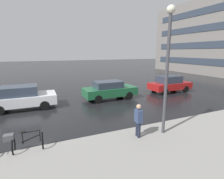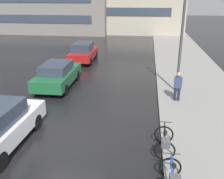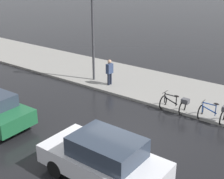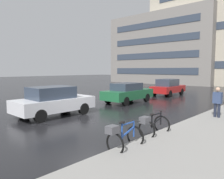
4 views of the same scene
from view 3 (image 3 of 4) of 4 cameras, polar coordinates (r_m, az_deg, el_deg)
ground_plane at (r=12.77m, az=3.15°, el=-9.73°), size 140.00×140.00×0.00m
sidewalk_kerb at (r=22.94m, az=-9.46°, el=4.79°), size 4.80×60.00×0.14m
bicycle_nearest at (r=14.80m, az=18.28°, el=-4.05°), size 0.70×1.33×0.97m
bicycle_second at (r=15.30m, az=11.52°, el=-2.53°), size 0.74×1.37×0.95m
car_white at (r=10.40m, az=-1.46°, el=-12.49°), size 2.00×4.31×1.61m
pedestrian at (r=18.05m, az=-0.45°, el=3.27°), size 0.42×0.28×1.66m
streetlamp at (r=18.28m, az=-3.56°, el=12.12°), size 0.36×0.36×5.75m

